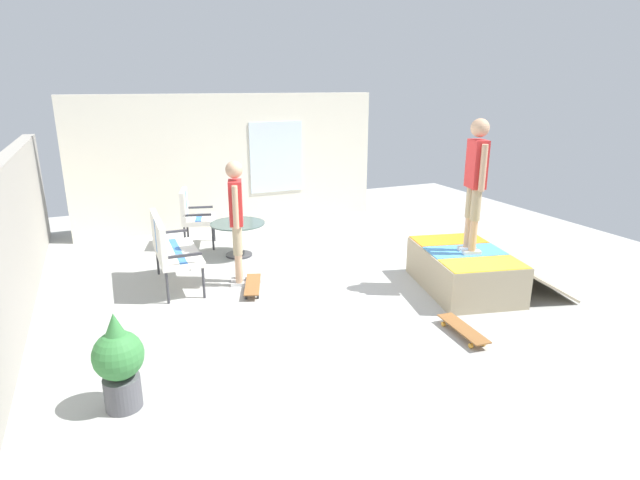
# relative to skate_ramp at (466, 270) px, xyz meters

# --- Properties ---
(ground_plane) EXTENTS (12.00, 12.00, 0.10)m
(ground_plane) POSITION_rel_skate_ramp_xyz_m (0.83, 1.62, -0.33)
(ground_plane) COLOR #A8A8A3
(back_wall_cinderblock) EXTENTS (9.00, 0.20, 1.90)m
(back_wall_cinderblock) POSITION_rel_skate_ramp_xyz_m (0.83, 5.62, 0.67)
(back_wall_cinderblock) COLOR #9E998E
(back_wall_cinderblock) RESTS_ON ground_plane
(house_facade) EXTENTS (0.23, 6.00, 2.59)m
(house_facade) POSITION_rel_skate_ramp_xyz_m (4.63, 2.11, 1.01)
(house_facade) COLOR silver
(house_facade) RESTS_ON ground_plane
(skate_ramp) EXTENTS (1.99, 2.14, 0.57)m
(skate_ramp) POSITION_rel_skate_ramp_xyz_m (0.00, 0.00, 0.00)
(skate_ramp) COLOR tan
(skate_ramp) RESTS_ON ground_plane
(patio_bench) EXTENTS (1.26, 0.57, 1.02)m
(patio_bench) POSITION_rel_skate_ramp_xyz_m (1.73, 3.77, 0.33)
(patio_bench) COLOR #38383D
(patio_bench) RESTS_ON ground_plane
(patio_chair_near_house) EXTENTS (0.74, 0.69, 1.02)m
(patio_chair_near_house) POSITION_rel_skate_ramp_xyz_m (3.51, 3.13, 0.33)
(patio_chair_near_house) COLOR #38383D
(patio_chair_near_house) RESTS_ON ground_plane
(patio_table) EXTENTS (0.90, 0.90, 0.57)m
(patio_table) POSITION_rel_skate_ramp_xyz_m (2.69, 2.54, 0.12)
(patio_table) COLOR #38383D
(patio_table) RESTS_ON ground_plane
(person_watching) EXTENTS (0.46, 0.31, 1.77)m
(person_watching) POSITION_rel_skate_ramp_xyz_m (1.46, 2.86, 0.76)
(person_watching) COLOR silver
(person_watching) RESTS_ON ground_plane
(person_skater) EXTENTS (0.46, 0.31, 1.79)m
(person_skater) POSITION_rel_skate_ramp_xyz_m (-0.07, 0.03, 1.34)
(person_skater) COLOR silver
(person_skater) RESTS_ON skate_ramp
(skateboard_by_bench) EXTENTS (0.82, 0.45, 0.10)m
(skateboard_by_bench) POSITION_rel_skate_ramp_xyz_m (1.13, 2.76, -0.20)
(skateboard_by_bench) COLOR brown
(skateboard_by_bench) RESTS_ON ground_plane
(skateboard_spare) EXTENTS (0.81, 0.27, 0.10)m
(skateboard_spare) POSITION_rel_skate_ramp_xyz_m (-1.14, 0.93, -0.20)
(skateboard_spare) COLOR brown
(skateboard_spare) RESTS_ON ground_plane
(potted_plant) EXTENTS (0.44, 0.44, 0.92)m
(potted_plant) POSITION_rel_skate_ramp_xyz_m (-1.03, 4.58, 0.18)
(potted_plant) COLOR #515156
(potted_plant) RESTS_ON ground_plane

